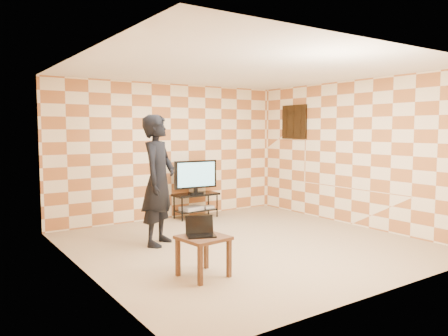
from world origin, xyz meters
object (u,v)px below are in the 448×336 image
at_px(tv, 196,175).
at_px(side_table, 203,243).
at_px(tv_stand, 196,200).
at_px(person, 158,180).

distance_m(tv, side_table, 3.59).
bearing_deg(tv_stand, side_table, -119.11).
height_order(tv_stand, tv, tv).
distance_m(tv, person, 2.10).
xyz_separation_m(tv, side_table, (-1.73, -3.11, -0.46)).
height_order(side_table, person, person).
height_order(tv, person, person).
relative_size(tv_stand, person, 0.46).
xyz_separation_m(tv_stand, side_table, (-1.73, -3.11, 0.05)).
bearing_deg(person, tv, 2.25).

